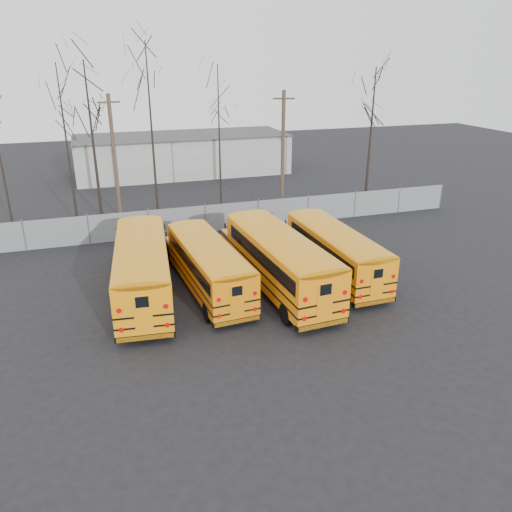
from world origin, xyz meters
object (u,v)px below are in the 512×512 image
object	(u,v)px
bus_b	(207,262)
bus_c	(278,256)
utility_pole_left	(114,156)
bus_a	(142,264)
bus_d	(334,248)
utility_pole_right	(283,151)

from	to	relation	value
bus_b	bus_c	world-z (taller)	bus_c
utility_pole_left	bus_c	bearing A→B (deg)	-76.71
bus_b	bus_c	xyz separation A→B (m)	(3.65, -0.98, 0.23)
bus_a	utility_pole_left	bearing A→B (deg)	96.52
bus_a	bus_c	world-z (taller)	bus_c
bus_a	bus_d	world-z (taller)	bus_a
bus_a	bus_d	distance (m)	10.71
bus_a	bus_b	xyz separation A→B (m)	(3.38, -0.26, -0.18)
bus_c	bus_d	distance (m)	3.75
bus_c	utility_pole_right	bearing A→B (deg)	64.89
utility_pole_right	utility_pole_left	bearing A→B (deg)	-175.15
bus_b	utility_pole_left	world-z (taller)	utility_pole_left
bus_d	utility_pole_right	xyz separation A→B (m)	(1.87, 13.32, 3.17)
bus_d	utility_pole_left	size ratio (longest dim) A/B	1.11
bus_c	utility_pole_right	world-z (taller)	utility_pole_right
bus_d	utility_pole_right	bearing A→B (deg)	80.75
bus_c	utility_pole_left	distance (m)	18.24
bus_d	utility_pole_left	world-z (taller)	utility_pole_left
bus_c	bus_b	bearing A→B (deg)	161.32
bus_a	utility_pole_left	size ratio (longest dim) A/B	1.23
bus_a	utility_pole_left	distance (m)	15.52
bus_c	bus_a	bearing A→B (deg)	166.33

